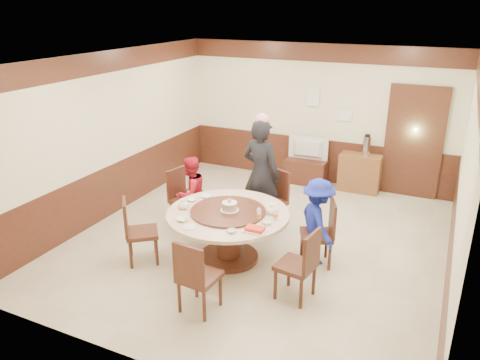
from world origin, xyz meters
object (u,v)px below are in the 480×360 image
at_px(shrimp_platter, 255,230).
at_px(tv_stand, 306,171).
at_px(person_standing, 261,174).
at_px(person_blue, 317,222).
at_px(banquet_table, 228,226).
at_px(side_cabinet, 360,173).
at_px(birthday_cake, 230,206).
at_px(television, 307,149).
at_px(person_red, 191,193).
at_px(thermos, 367,146).

xyz_separation_m(shrimp_platter, tv_stand, (-0.51, 3.86, -0.53)).
relative_size(person_standing, person_blue, 1.45).
bearing_deg(banquet_table, side_cabinet, 71.50).
distance_m(birthday_cake, tv_stand, 3.51).
bearing_deg(television, side_cabinet, 179.45).
relative_size(person_red, tv_stand, 1.45).
xyz_separation_m(person_red, person_blue, (2.18, -0.18, 0.02)).
height_order(tv_stand, thermos, thermos).
distance_m(person_red, person_blue, 2.19).
relative_size(person_standing, birthday_cake, 6.95).
bearing_deg(person_blue, television, -19.92).
distance_m(birthday_cake, side_cabinet, 3.70).
bearing_deg(side_cabinet, thermos, 0.00).
bearing_deg(tv_stand, banquet_table, -91.29).
bearing_deg(person_standing, person_red, 39.17).
bearing_deg(thermos, person_red, -128.48).
bearing_deg(person_blue, birthday_cake, 72.00).
distance_m(person_standing, person_blue, 1.42).
height_order(shrimp_platter, television, television).
bearing_deg(person_standing, thermos, -108.77).
distance_m(birthday_cake, television, 3.46).
xyz_separation_m(tv_stand, thermos, (1.17, 0.03, 0.69)).
bearing_deg(tv_stand, television, 0.00).
bearing_deg(side_cabinet, person_standing, -117.25).
bearing_deg(banquet_table, thermos, 70.34).
height_order(birthday_cake, shrimp_platter, birthday_cake).
xyz_separation_m(person_red, shrimp_platter, (1.59, -1.05, 0.16)).
height_order(person_blue, birthday_cake, person_blue).
height_order(person_standing, birthday_cake, person_standing).
distance_m(shrimp_platter, thermos, 3.95).
xyz_separation_m(person_standing, person_blue, (1.18, -0.74, -0.28)).
distance_m(person_standing, side_cabinet, 2.62).
xyz_separation_m(birthday_cake, shrimp_platter, (0.56, -0.40, -0.06)).
bearing_deg(tv_stand, person_red, -111.13).
bearing_deg(side_cabinet, person_red, -127.49).
xyz_separation_m(person_red, birthday_cake, (1.03, -0.65, 0.22)).
xyz_separation_m(person_blue, shrimp_platter, (-0.59, -0.86, 0.14)).
xyz_separation_m(person_red, tv_stand, (1.09, 2.81, -0.37)).
bearing_deg(person_standing, person_blue, 157.83).
bearing_deg(shrimp_platter, banquet_table, 146.32).
distance_m(banquet_table, side_cabinet, 3.69).
bearing_deg(banquet_table, television, 88.71).
bearing_deg(television, tv_stand, 180.00).
bearing_deg(birthday_cake, banquet_table, -159.55).
bearing_deg(person_blue, person_red, 45.17).
bearing_deg(side_cabinet, shrimp_platter, -98.58).
height_order(birthday_cake, television, television).
xyz_separation_m(person_blue, tv_stand, (-1.10, 2.99, -0.38)).
bearing_deg(birthday_cake, person_standing, 91.19).
distance_m(person_blue, shrimp_platter, 1.06).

